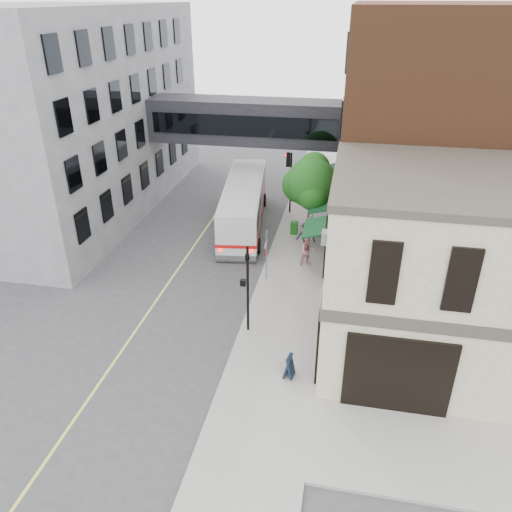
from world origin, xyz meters
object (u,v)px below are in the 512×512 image
at_px(newspaper_box, 294,228).
at_px(sandwich_board, 289,366).
at_px(pedestrian_c, 306,236).
at_px(bus, 244,203).
at_px(pedestrian_b, 307,251).
at_px(pedestrian_a, 311,226).

height_order(newspaper_box, sandwich_board, sandwich_board).
xyz_separation_m(newspaper_box, sandwich_board, (1.60, -14.21, 0.08)).
bearing_deg(newspaper_box, pedestrian_c, -61.55).
relative_size(bus, newspaper_box, 13.25).
height_order(bus, pedestrian_b, bus).
bearing_deg(pedestrian_c, sandwich_board, -78.98).
bearing_deg(newspaper_box, bus, 169.09).
relative_size(pedestrian_c, newspaper_box, 2.15).
bearing_deg(pedestrian_a, sandwich_board, -69.20).
xyz_separation_m(pedestrian_c, newspaper_box, (-1.02, 2.29, -0.51)).
bearing_deg(pedestrian_c, pedestrian_a, 94.66).
bearing_deg(pedestrian_b, pedestrian_c, 71.36).
height_order(pedestrian_a, pedestrian_c, pedestrian_c).
xyz_separation_m(pedestrian_a, newspaper_box, (-1.14, 0.50, -0.46)).
bearing_deg(newspaper_box, sandwich_board, -79.25).
distance_m(pedestrian_a, pedestrian_b, 3.74).
distance_m(bus, pedestrian_c, 5.79).
xyz_separation_m(pedestrian_c, sandwich_board, (0.57, -11.92, -0.43)).
bearing_deg(pedestrian_b, pedestrian_a, 65.58).
height_order(bus, newspaper_box, bus).
distance_m(pedestrian_c, sandwich_board, 11.94).
xyz_separation_m(pedestrian_b, sandwich_board, (0.28, -9.97, -0.42)).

